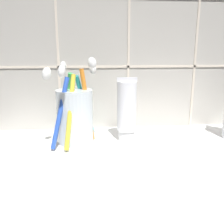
{
  "coord_description": "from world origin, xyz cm",
  "views": [
    {
      "loc": [
        -7.73,
        -40.16,
        20.67
      ],
      "look_at": [
        -3.6,
        3.83,
        9.64
      ],
      "focal_mm": 40.0,
      "sensor_mm": 36.0,
      "label": 1
    }
  ],
  "objects": [
    {
      "name": "toothbrush_cup",
      "position": [
        -10.66,
        9.54,
        7.96
      ],
      "size": [
        10.82,
        13.3,
        17.38
      ],
      "color": "silver",
      "rests_on": "sink_counter"
    },
    {
      "name": "toothpaste_tube",
      "position": [
        -0.46,
        9.56,
        8.56
      ],
      "size": [
        4.15,
        3.95,
        13.3
      ],
      "color": "white",
      "rests_on": "sink_counter"
    },
    {
      "name": "tile_wall_backsplash",
      "position": [
        0.01,
        19.29,
        22.2
      ],
      "size": [
        74.38,
        1.72,
        44.38
      ],
      "color": "#B7B2A8",
      "rests_on": "ground"
    },
    {
      "name": "sink_counter",
      "position": [
        0.0,
        0.0,
        1.0
      ],
      "size": [
        64.38,
        38.09,
        2.0
      ],
      "primitive_type": "cube",
      "color": "white",
      "rests_on": "ground"
    }
  ]
}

